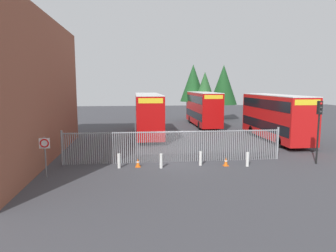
% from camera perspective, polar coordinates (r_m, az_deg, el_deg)
% --- Properties ---
extents(ground_plane, '(100.00, 100.00, 0.00)m').
position_cam_1_polar(ground_plane, '(29.33, -0.86, -2.83)').
color(ground_plane, '#3D3D42').
extents(palisade_fence, '(15.28, 0.14, 2.35)m').
position_cam_1_polar(palisade_fence, '(21.30, 1.13, -3.62)').
color(palisade_fence, gray).
rests_on(palisade_fence, ground).
extents(double_decker_bus_near_gate, '(2.54, 10.81, 4.42)m').
position_cam_1_polar(double_decker_bus_near_gate, '(31.15, 19.39, 1.85)').
color(double_decker_bus_near_gate, red).
rests_on(double_decker_bus_near_gate, ground).
extents(double_decker_bus_behind_fence_left, '(2.54, 10.81, 4.42)m').
position_cam_1_polar(double_decker_bus_behind_fence_left, '(31.86, -3.74, 2.40)').
color(double_decker_bus_behind_fence_left, '#B70C0C').
rests_on(double_decker_bus_behind_fence_left, ground).
extents(double_decker_bus_behind_fence_right, '(2.54, 10.81, 4.42)m').
position_cam_1_polar(double_decker_bus_behind_fence_right, '(40.18, 6.52, 3.46)').
color(double_decker_bus_behind_fence_right, '#B70C0C').
rests_on(double_decker_bus_behind_fence_right, ground).
extents(bollard_near_left, '(0.20, 0.20, 0.95)m').
position_cam_1_polar(bollard_near_left, '(20.14, -9.13, -6.44)').
color(bollard_near_left, silver).
rests_on(bollard_near_left, ground).
extents(bollard_center_front, '(0.20, 0.20, 0.95)m').
position_cam_1_polar(bollard_center_front, '(19.87, -1.30, -6.54)').
color(bollard_center_front, silver).
rests_on(bollard_center_front, ground).
extents(bollard_near_right, '(0.20, 0.20, 0.95)m').
position_cam_1_polar(bollard_near_right, '(20.64, 6.10, -6.04)').
color(bollard_near_right, silver).
rests_on(bollard_near_right, ground).
extents(bollard_far_right, '(0.20, 0.20, 0.95)m').
position_cam_1_polar(bollard_far_right, '(20.97, 14.63, -6.03)').
color(bollard_far_right, silver).
rests_on(bollard_far_right, ground).
extents(traffic_cone_by_gate, '(0.34, 0.34, 0.59)m').
position_cam_1_polar(traffic_cone_by_gate, '(20.80, 10.76, -6.55)').
color(traffic_cone_by_gate, orange).
rests_on(traffic_cone_by_gate, ground).
extents(traffic_cone_mid_forecourt, '(0.34, 0.34, 0.59)m').
position_cam_1_polar(traffic_cone_mid_forecourt, '(20.26, -5.63, -6.83)').
color(traffic_cone_mid_forecourt, orange).
rests_on(traffic_cone_mid_forecourt, ground).
extents(speed_limit_sign_post, '(0.60, 0.14, 2.40)m').
position_cam_1_polar(speed_limit_sign_post, '(18.90, -22.03, -3.81)').
color(speed_limit_sign_post, slate).
rests_on(speed_limit_sign_post, ground).
extents(traffic_light_kerbside, '(0.28, 0.33, 4.30)m').
position_cam_1_polar(traffic_light_kerbside, '(22.83, 26.36, 0.92)').
color(traffic_light_kerbside, black).
rests_on(traffic_light_kerbside, ground).
extents(tree_tall_back, '(3.78, 3.78, 8.33)m').
position_cam_1_polar(tree_tall_back, '(45.68, 4.72, 7.98)').
color(tree_tall_back, '#4C3823').
rests_on(tree_tall_back, ground).
extents(tree_short_side, '(4.17, 4.17, 8.35)m').
position_cam_1_polar(tree_short_side, '(47.47, 10.32, 7.58)').
color(tree_short_side, '#4C3823').
rests_on(tree_short_side, ground).
extents(tree_mid_row, '(3.62, 3.62, 7.21)m').
position_cam_1_polar(tree_mid_row, '(44.33, 6.89, 6.67)').
color(tree_mid_row, '#4C3823').
rests_on(tree_mid_row, ground).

